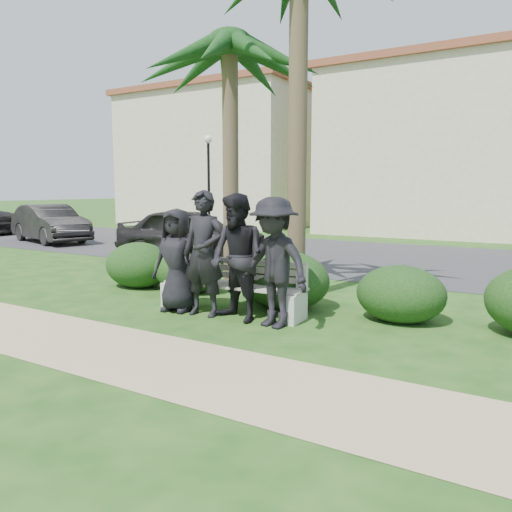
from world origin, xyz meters
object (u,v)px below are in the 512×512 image
object	(u,v)px
park_bench	(233,290)
car_b	(50,224)
man_c	(237,258)
palm_left	(230,46)
man_d	(274,263)
man_b	(204,254)
man_a	(177,260)
car_a	(191,234)
street_lamp	(209,166)

from	to	relation	value
park_bench	car_b	world-z (taller)	car_b
man_c	palm_left	world-z (taller)	palm_left
man_c	man_d	world-z (taller)	man_c
man_b	man_c	bearing A→B (deg)	-5.95
car_b	man_d	bearing A→B (deg)	-99.06
man_a	car_b	world-z (taller)	man_a
car_a	car_b	distance (m)	7.43
man_b	man_c	distance (m)	0.61
park_bench	car_b	bearing A→B (deg)	151.12
man_b	car_a	distance (m)	6.29
man_b	palm_left	bearing A→B (deg)	109.02
man_a	man_c	world-z (taller)	man_c
park_bench	man_d	world-z (taller)	man_d
street_lamp	man_a	bearing A→B (deg)	-55.53
street_lamp	park_bench	xyz separation A→B (m)	(8.98, -11.53, -2.57)
street_lamp	man_d	distance (m)	15.60
street_lamp	man_a	xyz separation A→B (m)	(8.13, -11.85, -2.12)
car_a	man_a	bearing A→B (deg)	-153.96
palm_left	car_a	bearing A→B (deg)	141.04
man_c	car_b	world-z (taller)	man_c
street_lamp	man_b	bearing A→B (deg)	-53.81
man_d	car_a	xyz separation A→B (m)	(-5.29, 4.80, -0.20)
man_a	palm_left	world-z (taller)	palm_left
street_lamp	man_c	world-z (taller)	street_lamp
man_c	man_a	bearing A→B (deg)	-163.81
palm_left	car_b	bearing A→B (deg)	162.12
street_lamp	man_a	distance (m)	14.53
car_b	park_bench	bearing A→B (deg)	-99.36
park_bench	man_d	bearing A→B (deg)	-24.58
palm_left	man_c	bearing A→B (deg)	-54.22
park_bench	man_a	world-z (taller)	man_a
park_bench	car_b	distance (m)	12.92
palm_left	car_b	xyz separation A→B (m)	(-10.29, 3.32, -4.02)
man_a	man_d	distance (m)	1.78
street_lamp	car_a	bearing A→B (deg)	-56.86
park_bench	man_c	size ratio (longest dim) A/B	1.26
man_c	palm_left	distance (m)	4.81
man_d	man_b	bearing A→B (deg)	-168.28
man_b	man_d	distance (m)	1.23
park_bench	man_a	size ratio (longest dim) A/B	1.45
man_c	man_b	bearing A→B (deg)	-163.12
palm_left	street_lamp	bearing A→B (deg)	128.64
man_c	car_a	distance (m)	6.70
street_lamp	palm_left	distance (m)	12.21
man_b	car_a	world-z (taller)	man_b
park_bench	car_a	distance (m)	6.25
car_b	man_b	bearing A→B (deg)	-101.29
man_a	man_c	bearing A→B (deg)	-8.08
man_c	park_bench	bearing A→B (deg)	149.71
man_a	man_c	distance (m)	1.16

